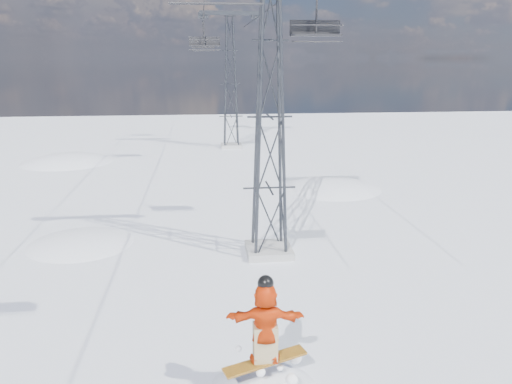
# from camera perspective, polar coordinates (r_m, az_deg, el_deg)

# --- Properties ---
(ground) EXTENTS (120.00, 120.00, 0.00)m
(ground) POSITION_cam_1_polar(r_m,az_deg,el_deg) (13.17, 2.72, -20.32)
(ground) COLOR white
(ground) RESTS_ON ground
(snow_terrain) EXTENTS (39.00, 37.00, 22.00)m
(snow_terrain) POSITION_cam_1_polar(r_m,az_deg,el_deg) (36.32, -10.52, -13.53)
(snow_terrain) COLOR white
(snow_terrain) RESTS_ON ground
(lift_tower_near) EXTENTS (5.20, 1.80, 11.43)m
(lift_tower_near) POSITION_cam_1_polar(r_m,az_deg,el_deg) (18.90, 1.59, 8.49)
(lift_tower_near) COLOR #999999
(lift_tower_near) RESTS_ON ground
(lift_tower_far) EXTENTS (5.20, 1.80, 11.43)m
(lift_tower_far) POSITION_cam_1_polar(r_m,az_deg,el_deg) (43.73, -2.93, 12.19)
(lift_tower_far) COLOR #999999
(lift_tower_far) RESTS_ON ground
(haul_cables) EXTENTS (4.46, 51.00, 0.06)m
(haul_cables) POSITION_cam_1_polar(r_m,az_deg,el_deg) (30.38, -1.47, 21.13)
(haul_cables) COLOR black
(haul_cables) RESTS_ON ground
(lift_chair_mid) EXTENTS (2.11, 0.61, 2.61)m
(lift_chair_mid) POSITION_cam_1_polar(r_m,az_deg,el_deg) (21.57, 6.84, 17.97)
(lift_chair_mid) COLOR black
(lift_chair_mid) RESTS_ON ground
(lift_chair_far) EXTENTS (2.17, 0.62, 2.69)m
(lift_chair_far) POSITION_cam_1_polar(r_m,az_deg,el_deg) (36.37, -5.91, 16.65)
(lift_chair_far) COLOR black
(lift_chair_far) RESTS_ON ground
(lift_chair_extra) EXTENTS (2.09, 0.60, 2.60)m
(lift_chair_extra) POSITION_cam_1_polar(r_m,az_deg,el_deg) (47.69, -6.03, 16.33)
(lift_chair_extra) COLOR black
(lift_chair_extra) RESTS_ON ground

